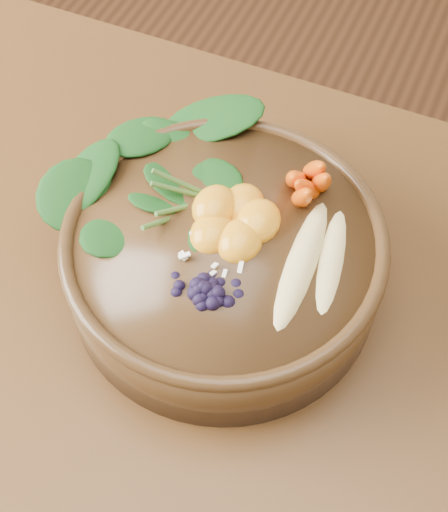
{
  "coord_description": "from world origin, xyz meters",
  "views": [
    {
      "loc": [
        0.1,
        -0.25,
        1.4
      ],
      "look_at": [
        -0.06,
        0.12,
        0.8
      ],
      "focal_mm": 50.0,
      "sensor_mm": 36.0,
      "label": 1
    }
  ],
  "objects_px": {
    "stoneware_bowl": "(224,262)",
    "carrot_cluster": "(312,160)",
    "banana_halves": "(318,253)",
    "mandarin_cluster": "(234,211)",
    "blueberry_pile": "(201,279)",
    "dining_table": "(234,434)",
    "kale_heap": "(202,158)"
  },
  "relations": [
    {
      "from": "stoneware_bowl",
      "to": "carrot_cluster",
      "type": "height_order",
      "value": "carrot_cluster"
    },
    {
      "from": "stoneware_bowl",
      "to": "banana_halves",
      "type": "distance_m",
      "value": 0.11
    },
    {
      "from": "banana_halves",
      "to": "mandarin_cluster",
      "type": "bearing_deg",
      "value": 170.25
    },
    {
      "from": "stoneware_bowl",
      "to": "banana_halves",
      "type": "height_order",
      "value": "banana_halves"
    },
    {
      "from": "stoneware_bowl",
      "to": "banana_halves",
      "type": "bearing_deg",
      "value": 5.17
    },
    {
      "from": "blueberry_pile",
      "to": "carrot_cluster",
      "type": "bearing_deg",
      "value": 72.88
    },
    {
      "from": "dining_table",
      "to": "kale_heap",
      "type": "relative_size",
      "value": 7.62
    },
    {
      "from": "carrot_cluster",
      "to": "blueberry_pile",
      "type": "height_order",
      "value": "carrot_cluster"
    },
    {
      "from": "kale_heap",
      "to": "mandarin_cluster",
      "type": "relative_size",
      "value": 2.07
    },
    {
      "from": "kale_heap",
      "to": "banana_halves",
      "type": "distance_m",
      "value": 0.16
    },
    {
      "from": "kale_heap",
      "to": "mandarin_cluster",
      "type": "bearing_deg",
      "value": -39.36
    },
    {
      "from": "dining_table",
      "to": "stoneware_bowl",
      "type": "xyz_separation_m",
      "value": [
        -0.06,
        0.12,
        0.14
      ]
    },
    {
      "from": "stoneware_bowl",
      "to": "blueberry_pile",
      "type": "height_order",
      "value": "blueberry_pile"
    },
    {
      "from": "stoneware_bowl",
      "to": "blueberry_pile",
      "type": "distance_m",
      "value": 0.09
    },
    {
      "from": "carrot_cluster",
      "to": "mandarin_cluster",
      "type": "xyz_separation_m",
      "value": [
        -0.05,
        -0.07,
        -0.03
      ]
    },
    {
      "from": "mandarin_cluster",
      "to": "blueberry_pile",
      "type": "distance_m",
      "value": 0.09
    },
    {
      "from": "stoneware_bowl",
      "to": "blueberry_pile",
      "type": "relative_size",
      "value": 2.16
    },
    {
      "from": "kale_heap",
      "to": "banana_halves",
      "type": "bearing_deg",
      "value": -21.12
    },
    {
      "from": "mandarin_cluster",
      "to": "stoneware_bowl",
      "type": "bearing_deg",
      "value": -93.91
    },
    {
      "from": "stoneware_bowl",
      "to": "carrot_cluster",
      "type": "distance_m",
      "value": 0.14
    },
    {
      "from": "mandarin_cluster",
      "to": "banana_halves",
      "type": "bearing_deg",
      "value": -7.32
    },
    {
      "from": "kale_heap",
      "to": "carrot_cluster",
      "type": "relative_size",
      "value": 2.38
    },
    {
      "from": "dining_table",
      "to": "kale_heap",
      "type": "height_order",
      "value": "kale_heap"
    },
    {
      "from": "banana_halves",
      "to": "mandarin_cluster",
      "type": "distance_m",
      "value": 0.09
    },
    {
      "from": "kale_heap",
      "to": "dining_table",
      "type": "bearing_deg",
      "value": -57.46
    },
    {
      "from": "carrot_cluster",
      "to": "blueberry_pile",
      "type": "xyz_separation_m",
      "value": [
        -0.05,
        -0.15,
        -0.02
      ]
    },
    {
      "from": "stoneware_bowl",
      "to": "kale_heap",
      "type": "height_order",
      "value": "kale_heap"
    },
    {
      "from": "kale_heap",
      "to": "carrot_cluster",
      "type": "xyz_separation_m",
      "value": [
        0.11,
        0.02,
        0.02
      ]
    },
    {
      "from": "dining_table",
      "to": "stoneware_bowl",
      "type": "distance_m",
      "value": 0.19
    },
    {
      "from": "dining_table",
      "to": "banana_halves",
      "type": "distance_m",
      "value": 0.23
    },
    {
      "from": "carrot_cluster",
      "to": "blueberry_pile",
      "type": "distance_m",
      "value": 0.16
    },
    {
      "from": "stoneware_bowl",
      "to": "carrot_cluster",
      "type": "relative_size",
      "value": 3.62
    }
  ]
}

